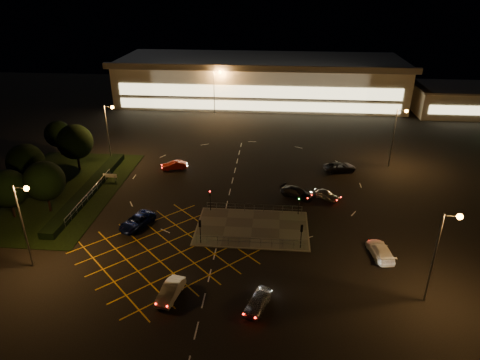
# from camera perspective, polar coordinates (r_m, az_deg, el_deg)

# --- Properties ---
(ground) EXTENTS (180.00, 180.00, 0.00)m
(ground) POSITION_cam_1_polar(r_m,az_deg,el_deg) (57.21, -0.26, -5.32)
(ground) COLOR black
(ground) RESTS_ON ground
(pedestrian_island) EXTENTS (14.00, 9.00, 0.12)m
(pedestrian_island) POSITION_cam_1_polar(r_m,az_deg,el_deg) (55.35, 1.63, -6.41)
(pedestrian_island) COLOR #4C4944
(pedestrian_island) RESTS_ON ground
(grass_verge) EXTENTS (18.00, 30.00, 0.08)m
(grass_verge) POSITION_cam_1_polar(r_m,az_deg,el_deg) (70.24, -23.16, -1.33)
(grass_verge) COLOR black
(grass_verge) RESTS_ON ground
(hedge) EXTENTS (2.00, 26.00, 1.00)m
(hedge) POSITION_cam_1_polar(r_m,az_deg,el_deg) (67.87, -19.49, -1.19)
(hedge) COLOR black
(hedge) RESTS_ON ground
(supermarket) EXTENTS (72.00, 26.50, 10.50)m
(supermarket) POSITION_cam_1_polar(r_m,az_deg,el_deg) (113.54, 2.69, 13.26)
(supermarket) COLOR beige
(supermarket) RESTS_ON ground
(retail_unit_a) EXTENTS (18.80, 14.80, 6.35)m
(retail_unit_a) POSITION_cam_1_polar(r_m,az_deg,el_deg) (113.95, 26.60, 9.59)
(retail_unit_a) COLOR beige
(retail_unit_a) RESTS_ON ground
(streetlight_sw) EXTENTS (1.78, 0.56, 10.03)m
(streetlight_sw) POSITION_cam_1_polar(r_m,az_deg,el_deg) (50.63, -26.83, -4.19)
(streetlight_sw) COLOR slate
(streetlight_sw) RESTS_ON ground
(streetlight_se) EXTENTS (1.78, 0.56, 10.03)m
(streetlight_se) POSITION_cam_1_polar(r_m,az_deg,el_deg) (44.59, 25.30, -7.92)
(streetlight_se) COLOR slate
(streetlight_se) RESTS_ON ground
(streetlight_nw) EXTENTS (1.78, 0.56, 10.03)m
(streetlight_nw) POSITION_cam_1_polar(r_m,az_deg,el_deg) (76.08, -17.05, 6.96)
(streetlight_nw) COLOR slate
(streetlight_nw) RESTS_ON ground
(streetlight_ne) EXTENTS (1.78, 0.56, 10.03)m
(streetlight_ne) POSITION_cam_1_polar(r_m,az_deg,el_deg) (75.25, 20.22, 6.31)
(streetlight_ne) COLOR slate
(streetlight_ne) RESTS_ON ground
(streetlight_far_left) EXTENTS (1.78, 0.56, 10.03)m
(streetlight_far_left) POSITION_cam_1_polar(r_m,az_deg,el_deg) (100.56, -3.24, 12.37)
(streetlight_far_left) COLOR slate
(streetlight_far_left) RESTS_ON ground
(streetlight_far_right) EXTENTS (1.78, 0.56, 10.03)m
(streetlight_far_right) POSITION_cam_1_polar(r_m,az_deg,el_deg) (104.75, 19.62, 11.50)
(streetlight_far_right) COLOR slate
(streetlight_far_right) RESTS_ON ground
(signal_sw) EXTENTS (0.28, 0.30, 3.15)m
(signal_sw) POSITION_cam_1_polar(r_m,az_deg,el_deg) (51.40, -5.35, -6.23)
(signal_sw) COLOR black
(signal_sw) RESTS_ON pedestrian_island
(signal_se) EXTENTS (0.28, 0.30, 3.15)m
(signal_se) POSITION_cam_1_polar(r_m,az_deg,el_deg) (50.79, 8.19, -6.82)
(signal_se) COLOR black
(signal_se) RESTS_ON pedestrian_island
(signal_nw) EXTENTS (0.28, 0.30, 3.15)m
(signal_nw) POSITION_cam_1_polar(r_m,az_deg,el_deg) (58.24, -4.00, -2.13)
(signal_nw) COLOR black
(signal_nw) RESTS_ON pedestrian_island
(signal_ne) EXTENTS (0.28, 0.30, 3.15)m
(signal_ne) POSITION_cam_1_polar(r_m,az_deg,el_deg) (57.70, 7.87, -2.60)
(signal_ne) COLOR black
(signal_ne) RESTS_ON pedestrian_island
(tree_a) EXTENTS (5.04, 5.04, 6.86)m
(tree_a) POSITION_cam_1_polar(r_m,az_deg,el_deg) (63.41, -28.56, -1.01)
(tree_a) COLOR black
(tree_a) RESTS_ON ground
(tree_b) EXTENTS (5.40, 5.40, 7.35)m
(tree_b) POSITION_cam_1_polar(r_m,az_deg,el_deg) (70.44, -26.68, 2.17)
(tree_b) COLOR black
(tree_b) RESTS_ON ground
(tree_c) EXTENTS (5.76, 5.76, 7.84)m
(tree_c) POSITION_cam_1_polar(r_m,az_deg,el_deg) (74.92, -21.13, 4.77)
(tree_c) COLOR black
(tree_c) RESTS_ON ground
(tree_d) EXTENTS (4.68, 4.68, 6.37)m
(tree_d) POSITION_cam_1_polar(r_m,az_deg,el_deg) (82.93, -23.09, 5.66)
(tree_d) COLOR black
(tree_d) RESTS_ON ground
(tree_e) EXTENTS (5.40, 5.40, 7.35)m
(tree_e) POSITION_cam_1_polar(r_m,az_deg,el_deg) (62.74, -24.64, -0.12)
(tree_e) COLOR black
(tree_e) RESTS_ON ground
(car_near_silver) EXTENTS (3.00, 4.59, 1.45)m
(car_near_silver) POSITION_cam_1_polar(r_m,az_deg,el_deg) (43.23, 2.36, -15.90)
(car_near_silver) COLOR silver
(car_near_silver) RESTS_ON ground
(car_queue_white) EXTENTS (2.37, 4.63, 1.45)m
(car_queue_white) POSITION_cam_1_polar(r_m,az_deg,el_deg) (44.93, -9.25, -14.39)
(car_queue_white) COLOR silver
(car_queue_white) RESTS_ON ground
(car_left_blue) EXTENTS (4.25, 5.92, 1.50)m
(car_left_blue) POSITION_cam_1_polar(r_m,az_deg,el_deg) (56.99, -13.56, -5.37)
(car_left_blue) COLOR #0C164A
(car_left_blue) RESTS_ON ground
(car_far_dkgrey) EXTENTS (5.28, 4.29, 1.44)m
(car_far_dkgrey) POSITION_cam_1_polar(r_m,az_deg,el_deg) (63.12, 7.56, -1.67)
(car_far_dkgrey) COLOR black
(car_far_dkgrey) RESTS_ON ground
(car_right_silver) EXTENTS (4.17, 3.53, 1.35)m
(car_right_silver) POSITION_cam_1_polar(r_m,az_deg,el_deg) (63.34, 11.35, -1.92)
(car_right_silver) COLOR #9D9FA4
(car_right_silver) RESTS_ON ground
(car_circ_red) EXTENTS (4.40, 2.62, 1.37)m
(car_circ_red) POSITION_cam_1_polar(r_m,az_deg,el_deg) (72.59, -8.75, 1.96)
(car_circ_red) COLOR #A01C0B
(car_circ_red) RESTS_ON ground
(car_east_grey) EXTENTS (5.78, 3.74, 1.48)m
(car_east_grey) POSITION_cam_1_polar(r_m,az_deg,el_deg) (72.79, 13.16, 1.68)
(car_east_grey) COLOR black
(car_east_grey) RESTS_ON ground
(car_approach_white) EXTENTS (2.83, 5.40, 1.49)m
(car_approach_white) POSITION_cam_1_polar(r_m,az_deg,el_deg) (52.48, 18.21, -8.93)
(car_approach_white) COLOR white
(car_approach_white) RESTS_ON ground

